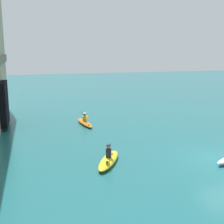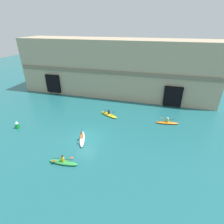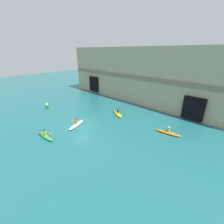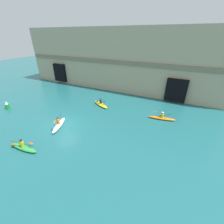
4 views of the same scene
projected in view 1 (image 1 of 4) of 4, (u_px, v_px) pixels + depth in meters
The scene contains 3 objects.
ground_plane at pixel (223, 160), 18.61m from camera, with size 120.00×120.00×0.00m, color #1E6066.
kayak_orange at pixel (85, 122), 26.93m from camera, with size 3.43×1.17×1.03m.
kayak_yellow at pixel (109, 160), 18.10m from camera, with size 3.37×2.31×1.13m.
Camera 1 is at (-15.39, 10.78, 6.74)m, focal length 50.00 mm.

